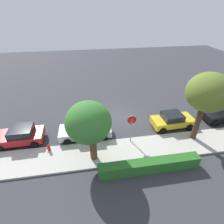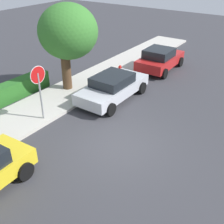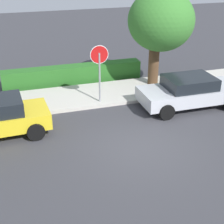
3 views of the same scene
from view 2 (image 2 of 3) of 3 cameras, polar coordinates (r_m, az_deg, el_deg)
The scene contains 7 objects.
ground_plane at distance 11.37m, azimuth 1.32°, elevation -6.65°, with size 60.00×60.00×0.00m, color #38383D.
sidewalk_curb at distance 14.13m, azimuth -15.20°, elevation 0.35°, with size 32.00×2.69×0.14m, color beige.
stop_sign at distance 12.48m, azimuth -14.60°, elevation 5.47°, with size 0.79×0.08×2.65m.
parked_car_silver at distance 14.55m, azimuth 0.17°, elevation 5.12°, with size 4.37×2.04×1.35m.
parked_car_red at distance 18.83m, azimuth 9.70°, elevation 10.57°, with size 3.83×2.09×1.45m.
street_tree_far at distance 15.02m, azimuth -8.93°, elevation 15.69°, with size 3.07×3.07×4.67m.
fire_hydrant at distance 17.62m, azimuth 1.63°, elevation 8.36°, with size 0.30×0.22×0.72m.
Camera 2 is at (-7.72, -4.99, 6.70)m, focal length 45.00 mm.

